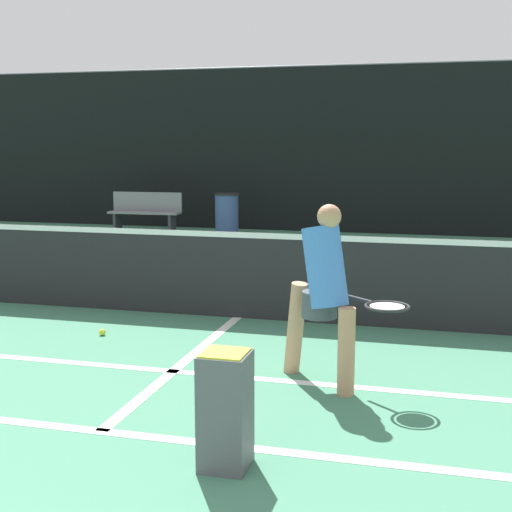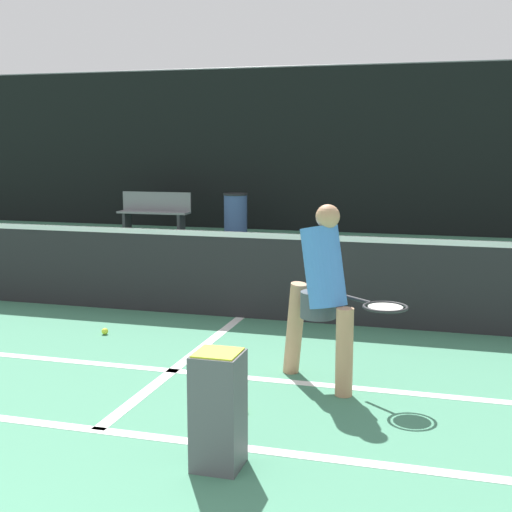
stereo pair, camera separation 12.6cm
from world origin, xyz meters
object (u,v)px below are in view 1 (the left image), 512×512
(ball_hopper, at_px, (225,407))
(courtside_bench, at_px, (146,211))
(parked_car, at_px, (490,200))
(trash_bin, at_px, (227,214))
(player_practicing, at_px, (324,288))

(ball_hopper, relative_size, courtside_bench, 0.46)
(courtside_bench, relative_size, parked_car, 0.39)
(trash_bin, xyz_separation_m, parked_car, (5.37, 3.37, 0.13))
(ball_hopper, distance_m, courtside_bench, 11.20)
(ball_hopper, relative_size, parked_car, 0.18)
(player_practicing, relative_size, parked_car, 0.36)
(player_practicing, height_order, parked_car, player_practicing)
(parked_car, bearing_deg, courtside_bench, -153.77)
(ball_hopper, distance_m, parked_car, 13.76)
(ball_hopper, bearing_deg, player_practicing, 78.66)
(trash_bin, height_order, parked_car, parked_car)
(player_practicing, relative_size, ball_hopper, 2.05)
(parked_car, bearing_deg, trash_bin, -147.87)
(ball_hopper, bearing_deg, parked_car, 80.70)
(trash_bin, bearing_deg, player_practicing, -68.10)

